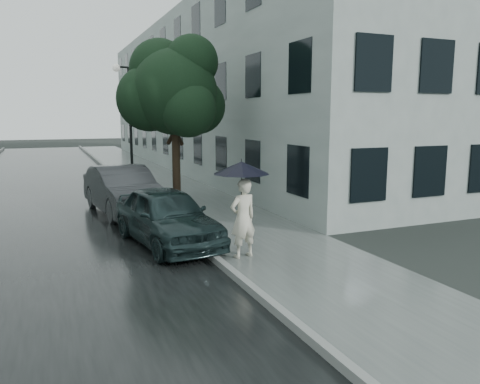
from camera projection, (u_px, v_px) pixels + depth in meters
name	position (u px, v px, depth m)	size (l,w,h in m)	color
ground	(288.00, 260.00, 10.57)	(120.00, 120.00, 0.00)	black
sidewalk	(168.00, 186.00, 21.58)	(3.50, 60.00, 0.01)	slate
kerb_near	(128.00, 187.00, 20.88)	(0.15, 60.00, 0.15)	slate
asphalt_road	(44.00, 193.00, 19.55)	(6.85, 60.00, 0.00)	black
building_near	(218.00, 95.00, 29.67)	(7.02, 36.00, 9.00)	#94A19C
pedestrian	(243.00, 218.00, 10.61)	(0.66, 0.44, 1.82)	beige
umbrella	(241.00, 168.00, 10.39)	(1.59, 1.59, 1.33)	black
street_tree	(174.00, 91.00, 16.44)	(3.92, 3.56, 5.99)	#332619
lamp_post	(127.00, 120.00, 19.94)	(0.83, 0.45, 5.33)	black
car_near	(167.00, 216.00, 11.74)	(1.70, 4.22, 1.44)	#182828
car_far	(123.00, 190.00, 15.48)	(1.65, 4.73, 1.56)	#25282A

